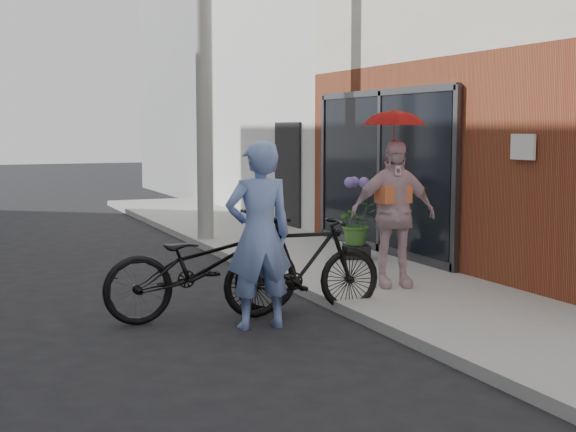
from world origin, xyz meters
TOP-DOWN VIEW (x-y plane):
  - ground at (0.00, 0.00)m, footprint 80.00×80.00m
  - sidewalk at (2.10, 2.00)m, footprint 2.20×24.00m
  - curb at (0.94, 2.00)m, footprint 0.12×24.00m
  - plaster_building at (7.20, 9.00)m, footprint 8.00×6.00m
  - east_building_far at (7.20, 16.00)m, footprint 8.00×8.00m
  - utility_pole at (1.10, 6.00)m, footprint 0.28×0.28m
  - officer at (-0.14, 0.19)m, footprint 0.72×0.50m
  - bike_left at (-0.54, 0.81)m, footprint 2.17×0.77m
  - bike_right at (0.52, 0.57)m, footprint 1.84×0.62m
  - kimono_woman at (1.92, 1.03)m, footprint 1.12×0.68m
  - parasol at (1.92, 1.03)m, footprint 0.72×0.72m
  - planter at (2.51, 3.05)m, footprint 0.47×0.47m
  - potted_plant at (2.51, 3.05)m, footprint 0.60×0.52m

SIDE VIEW (x-z plane):
  - ground at x=0.00m, z-range 0.00..0.00m
  - sidewalk at x=2.10m, z-range 0.00..0.12m
  - curb at x=0.94m, z-range 0.00..0.12m
  - planter at x=2.51m, z-range 0.12..0.32m
  - bike_right at x=0.52m, z-range 0.00..1.09m
  - bike_left at x=-0.54m, z-range 0.00..1.14m
  - potted_plant at x=2.51m, z-range 0.32..0.98m
  - officer at x=-0.14m, z-range 0.00..1.92m
  - kimono_woman at x=1.92m, z-range 0.12..1.90m
  - parasol at x=1.92m, z-range 1.90..2.53m
  - plaster_building at x=7.20m, z-range 0.00..7.00m
  - east_building_far at x=7.20m, z-range 0.00..7.00m
  - utility_pole at x=1.10m, z-range 0.00..7.00m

